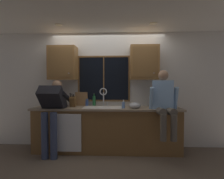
{
  "coord_description": "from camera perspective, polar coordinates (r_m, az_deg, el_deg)",
  "views": [
    {
      "loc": [
        0.29,
        -4.07,
        1.43
      ],
      "look_at": [
        0.11,
        -0.3,
        1.29
      ],
      "focal_mm": 29.13,
      "sensor_mm": 36.0,
      "label": 1
    }
  ],
  "objects": [
    {
      "name": "window_frame_left",
      "position": [
        4.16,
        -10.42,
        3.35
      ],
      "size": [
        0.03,
        0.02,
        0.95
      ],
      "primitive_type": "cube",
      "color": "brown"
    },
    {
      "name": "window_glass",
      "position": [
        4.08,
        -2.6,
        3.41
      ],
      "size": [
        1.1,
        0.02,
        0.95
      ],
      "primitive_type": "cube",
      "color": "black"
    },
    {
      "name": "person_sitting_on_counter",
      "position": [
        3.62,
        16.06,
        -3.18
      ],
      "size": [
        0.54,
        0.64,
        1.26
      ],
      "color": "#595147",
      "rests_on": "countertop"
    },
    {
      "name": "person_standing",
      "position": [
        3.77,
        -18.19,
        -5.54
      ],
      "size": [
        0.53,
        0.72,
        1.49
      ],
      "color": "#384260",
      "rests_on": "floor"
    },
    {
      "name": "upper_cabinet_right",
      "position": [
        3.96,
        10.05,
        8.28
      ],
      "size": [
        0.59,
        0.36,
        0.72
      ],
      "color": "olive"
    },
    {
      "name": "knife_block",
      "position": [
        3.96,
        -12.21,
        -3.78
      ],
      "size": [
        0.12,
        0.18,
        0.32
      ],
      "color": "brown",
      "rests_on": "countertop"
    },
    {
      "name": "mixing_bowl",
      "position": [
        3.71,
        7.2,
        -4.99
      ],
      "size": [
        0.24,
        0.24,
        0.12
      ],
      "primitive_type": "ellipsoid",
      "color": "#B7B7BC",
      "rests_on": "countertop"
    },
    {
      "name": "window_frame_bottom",
      "position": [
        4.09,
        -2.6,
        -3.5
      ],
      "size": [
        1.17,
        0.02,
        0.04
      ],
      "primitive_type": "cube",
      "color": "brown"
    },
    {
      "name": "window_frame_right",
      "position": [
        4.06,
        5.4,
        3.41
      ],
      "size": [
        0.04,
        0.02,
        0.95
      ],
      "primitive_type": "cube",
      "color": "brown"
    },
    {
      "name": "ceiling_downlight_left",
      "position": [
        3.84,
        -16.37,
        18.88
      ],
      "size": [
        0.14,
        0.14,
        0.01
      ],
      "primitive_type": "cylinder",
      "color": "#FFEAB2"
    },
    {
      "name": "window_mullion_center",
      "position": [
        4.07,
        -2.61,
        3.41
      ],
      "size": [
        0.02,
        0.02,
        0.95
      ],
      "primitive_type": "cube",
      "color": "brown"
    },
    {
      "name": "faucet",
      "position": [
        3.98,
        -2.63,
        -1.62
      ],
      "size": [
        0.18,
        0.09,
        0.4
      ],
      "color": "silver",
      "rests_on": "countertop"
    },
    {
      "name": "countertop",
      "position": [
        3.81,
        -1.67,
        -5.92
      ],
      "size": [
        3.06,
        0.62,
        0.04
      ],
      "primitive_type": "cube",
      "color": "gray",
      "rests_on": "lower_cabinet_run"
    },
    {
      "name": "ceiling_downlight_right",
      "position": [
        3.7,
        12.84,
        19.56
      ],
      "size": [
        0.14,
        0.14,
        0.01
      ],
      "primitive_type": "cylinder",
      "color": "#FFEAB2"
    },
    {
      "name": "bottle_green_glass",
      "position": [
        4.07,
        -5.64,
        -3.5
      ],
      "size": [
        0.07,
        0.07,
        0.28
      ],
      "color": "#1E592D",
      "rests_on": "countertop"
    },
    {
      "name": "soap_dispenser",
      "position": [
        3.67,
        3.61,
        -4.83
      ],
      "size": [
        0.06,
        0.07,
        0.18
      ],
      "color": "#668CCC",
      "rests_on": "countertop"
    },
    {
      "name": "upper_cabinet_left",
      "position": [
        4.12,
        -15.17,
        7.99
      ],
      "size": [
        0.59,
        0.36,
        0.72
      ],
      "color": "olive"
    },
    {
      "name": "back_wall",
      "position": [
        4.15,
        -1.29,
        -0.06
      ],
      "size": [
        5.4,
        0.12,
        2.55
      ],
      "primitive_type": "cube",
      "color": "silver",
      "rests_on": "floor"
    },
    {
      "name": "lower_cabinet_run",
      "position": [
        3.92,
        -1.64,
        -12.55
      ],
      "size": [
        3.0,
        0.58,
        0.88
      ],
      "primitive_type": "cube",
      "color": "brown",
      "rests_on": "floor"
    },
    {
      "name": "dishwasher_front",
      "position": [
        3.75,
        -14.24,
        -13.0
      ],
      "size": [
        0.6,
        0.02,
        0.74
      ],
      "primitive_type": "cube",
      "color": "white"
    },
    {
      "name": "sink",
      "position": [
        3.84,
        -2.99,
        -7.03
      ],
      "size": [
        0.8,
        0.46,
        0.21
      ],
      "color": "white",
      "rests_on": "lower_cabinet_run"
    },
    {
      "name": "bottle_tall_clear",
      "position": [
        4.1,
        -7.89,
        -3.87
      ],
      "size": [
        0.07,
        0.07,
        0.21
      ],
      "color": "#334C8C",
      "rests_on": "countertop"
    },
    {
      "name": "cutting_board",
      "position": [
        4.1,
        -9.54,
        -2.96
      ],
      "size": [
        0.27,
        0.08,
        0.31
      ],
      "primitive_type": "cube",
      "rotation": [
        0.21,
        0.0,
        0.0
      ],
      "color": "#997047",
      "rests_on": "countertop"
    },
    {
      "name": "window_frame_top",
      "position": [
        4.11,
        -2.62,
        10.29
      ],
      "size": [
        1.17,
        0.02,
        0.04
      ],
      "primitive_type": "cube",
      "color": "brown"
    }
  ]
}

